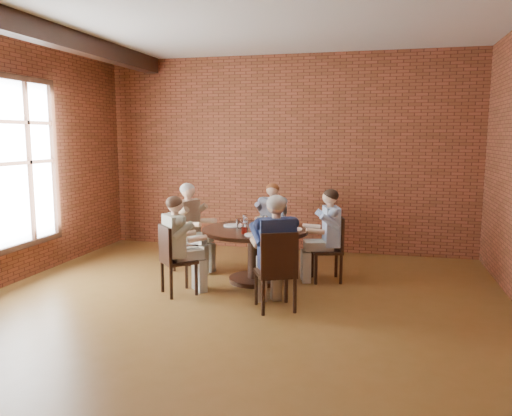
% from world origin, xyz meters
% --- Properties ---
extents(floor, '(7.00, 7.00, 0.00)m').
position_xyz_m(floor, '(0.00, 0.00, 0.00)').
color(floor, brown).
rests_on(floor, ground).
extents(ceiling, '(7.00, 7.00, 0.00)m').
position_xyz_m(ceiling, '(0.00, 0.00, 3.40)').
color(ceiling, silver).
rests_on(ceiling, wall_back).
extents(wall_back, '(7.00, 0.00, 7.00)m').
position_xyz_m(wall_back, '(0.00, 3.50, 1.70)').
color(wall_back, brown).
rests_on(wall_back, ground).
extents(ceiling_beam, '(0.22, 6.90, 0.26)m').
position_xyz_m(ceiling_beam, '(-2.45, 0.00, 3.27)').
color(ceiling_beam, black).
rests_on(ceiling_beam, ceiling).
extents(window, '(0.10, 2.16, 2.36)m').
position_xyz_m(window, '(-3.18, 0.40, 1.65)').
color(window, white).
rests_on(window, wall_left).
extents(dining_table, '(1.46, 1.46, 0.75)m').
position_xyz_m(dining_table, '(-0.03, 1.43, 0.53)').
color(dining_table, black).
rests_on(dining_table, floor).
extents(chair_a, '(0.50, 0.50, 0.91)m').
position_xyz_m(chair_a, '(1.01, 1.72, 0.50)').
color(chair_a, black).
rests_on(chair_a, floor).
extents(diner_a, '(0.73, 0.65, 1.29)m').
position_xyz_m(diner_a, '(0.93, 1.70, 0.64)').
color(diner_a, '#4670B6').
rests_on(diner_a, floor).
extents(chair_b, '(0.40, 0.40, 0.90)m').
position_xyz_m(chair_b, '(-0.04, 2.65, 0.49)').
color(chair_b, black).
rests_on(chair_b, floor).
extents(diner_b, '(0.49, 0.61, 1.27)m').
position_xyz_m(diner_b, '(-0.04, 2.58, 0.63)').
color(diner_b, '#818BA4').
rests_on(diner_b, floor).
extents(chair_c, '(0.52, 0.52, 0.93)m').
position_xyz_m(chair_c, '(-1.19, 1.79, 0.50)').
color(chair_c, black).
rests_on(chair_c, floor).
extents(diner_c, '(0.76, 0.68, 1.32)m').
position_xyz_m(diner_c, '(-1.11, 1.76, 0.66)').
color(diner_c, brown).
rests_on(diner_c, floor).
extents(chair_d, '(0.56, 0.56, 0.90)m').
position_xyz_m(chair_d, '(-0.90, 0.61, 0.49)').
color(chair_d, black).
rests_on(chair_d, floor).
extents(diner_d, '(0.77, 0.77, 1.27)m').
position_xyz_m(diner_d, '(-0.84, 0.66, 0.63)').
color(diner_d, beige).
rests_on(diner_d, floor).
extents(chair_e, '(0.58, 0.58, 0.94)m').
position_xyz_m(chair_e, '(0.51, 0.32, 0.51)').
color(chair_e, black).
rests_on(chair_e, floor).
extents(diner_e, '(0.77, 0.83, 1.35)m').
position_xyz_m(diner_e, '(0.47, 0.40, 0.67)').
color(diner_e, '#1A2449').
rests_on(diner_e, floor).
extents(plate_a, '(0.26, 0.26, 0.01)m').
position_xyz_m(plate_a, '(0.49, 1.48, 0.76)').
color(plate_a, white).
rests_on(plate_a, dining_table).
extents(plate_b, '(0.26, 0.26, 0.01)m').
position_xyz_m(plate_b, '(0.06, 1.87, 0.76)').
color(plate_b, white).
rests_on(plate_b, dining_table).
extents(plate_c, '(0.26, 0.26, 0.01)m').
position_xyz_m(plate_c, '(-0.39, 1.55, 0.76)').
color(plate_c, white).
rests_on(plate_c, dining_table).
extents(plate_d, '(0.26, 0.26, 0.01)m').
position_xyz_m(plate_d, '(0.08, 0.97, 0.76)').
color(plate_d, white).
rests_on(plate_d, dining_table).
extents(glass_a, '(0.07, 0.07, 0.14)m').
position_xyz_m(glass_a, '(0.17, 1.52, 0.82)').
color(glass_a, white).
rests_on(glass_a, dining_table).
extents(glass_b, '(0.07, 0.07, 0.14)m').
position_xyz_m(glass_b, '(0.05, 1.69, 0.82)').
color(glass_b, white).
rests_on(glass_b, dining_table).
extents(glass_c, '(0.07, 0.07, 0.14)m').
position_xyz_m(glass_c, '(-0.25, 1.72, 0.82)').
color(glass_c, white).
rests_on(glass_c, dining_table).
extents(glass_d, '(0.07, 0.07, 0.14)m').
position_xyz_m(glass_d, '(-0.18, 1.49, 0.82)').
color(glass_d, white).
rests_on(glass_d, dining_table).
extents(glass_e, '(0.07, 0.07, 0.14)m').
position_xyz_m(glass_e, '(-0.24, 1.35, 0.82)').
color(glass_e, white).
rests_on(glass_e, dining_table).
extents(glass_f, '(0.07, 0.07, 0.14)m').
position_xyz_m(glass_f, '(-0.07, 1.03, 0.82)').
color(glass_f, white).
rests_on(glass_f, dining_table).
extents(glass_g, '(0.07, 0.07, 0.14)m').
position_xyz_m(glass_g, '(0.05, 1.29, 0.82)').
color(glass_g, white).
rests_on(glass_g, dining_table).
extents(smartphone, '(0.09, 0.14, 0.01)m').
position_xyz_m(smartphone, '(0.35, 1.23, 0.75)').
color(smartphone, black).
rests_on(smartphone, dining_table).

